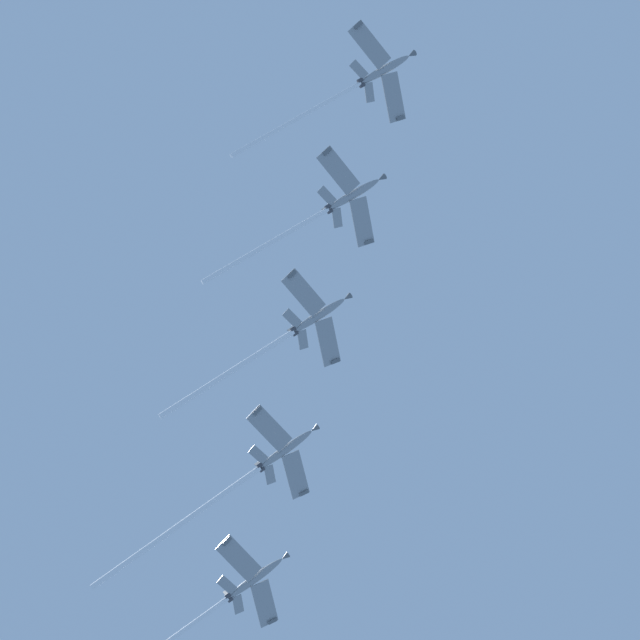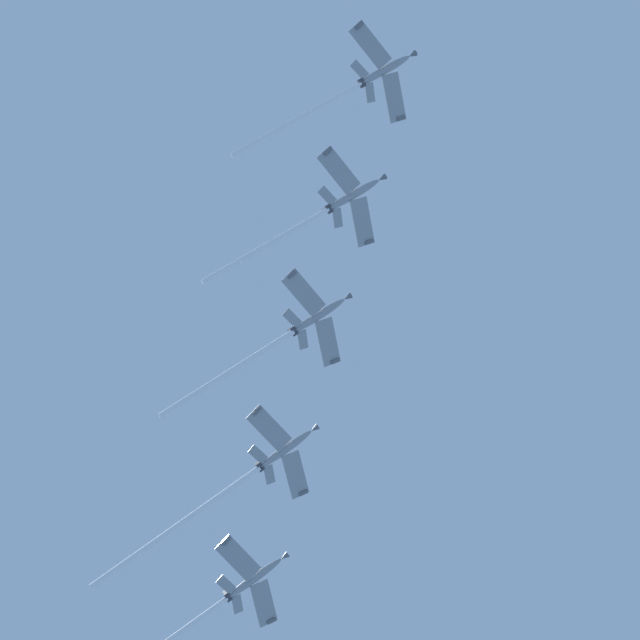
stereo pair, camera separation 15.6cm
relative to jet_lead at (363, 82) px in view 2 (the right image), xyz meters
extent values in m
ellipsoid|color=gray|center=(4.28, -1.97, 2.58)|extent=(10.82, 6.12, 6.97)
cone|color=#595E60|center=(9.62, -4.42, 5.81)|extent=(2.30, 1.92, 1.82)
ellipsoid|color=black|center=(5.69, -2.62, 4.12)|extent=(3.04, 2.12, 2.14)
cube|color=gray|center=(5.90, 3.12, 2.11)|extent=(4.87, 9.45, 1.91)
cube|color=#595E60|center=(7.33, 6.98, 2.07)|extent=(1.74, 0.99, 0.97)
cube|color=gray|center=(1.48, -6.51, 2.11)|extent=(8.16, 9.06, 1.91)
cube|color=#595E60|center=(-0.53, -10.10, 2.07)|extent=(1.71, 1.57, 0.97)
cube|color=gray|center=(1.25, 1.93, 0.18)|extent=(2.06, 3.77, 1.01)
cube|color=gray|center=(-0.65, -2.21, 0.18)|extent=(3.66, 3.77, 1.01)
cube|color=#595E60|center=(-0.15, 0.07, 1.50)|extent=(3.21, 1.61, 3.61)
cylinder|color=#38383D|center=(-0.10, 0.54, -0.29)|extent=(1.48, 1.25, 1.18)
cylinder|color=#38383D|center=(-0.48, -0.27, -0.29)|extent=(1.48, 1.25, 1.18)
cylinder|color=white|center=(-12.13, 5.58, -7.44)|extent=(23.99, 11.57, 14.76)
ellipsoid|color=gray|center=(-2.20, 19.85, -6.25)|extent=(10.96, 5.97, 6.77)
cone|color=#595E60|center=(3.24, 17.48, -3.14)|extent=(2.29, 1.89, 1.80)
ellipsoid|color=black|center=(-0.75, 19.22, -4.74)|extent=(3.06, 2.08, 2.10)
cube|color=gray|center=(-0.69, 24.97, -6.71)|extent=(4.74, 9.42, 1.85)
cube|color=#595E60|center=(0.66, 28.86, -6.74)|extent=(1.74, 0.97, 0.94)
cube|color=gray|center=(-4.93, 15.26, -6.71)|extent=(8.09, 9.13, 1.85)
cube|color=#595E60|center=(-6.87, 11.63, -6.74)|extent=(1.73, 1.56, 0.94)
cube|color=gray|center=(-5.35, 23.71, -8.56)|extent=(2.01, 3.75, 0.98)
cube|color=gray|center=(-7.18, 19.54, -8.56)|extent=(3.64, 3.80, 0.98)
cube|color=#595E60|center=(-6.70, 21.81, -7.23)|extent=(3.21, 1.54, 3.59)
cylinder|color=#38383D|center=(-6.69, 22.30, -9.02)|extent=(1.47, 1.24, 1.17)
cylinder|color=#38383D|center=(-7.05, 21.48, -9.02)|extent=(1.47, 1.24, 1.17)
cylinder|color=white|center=(-18.18, 26.83, -15.48)|extent=(23.02, 10.71, 13.51)
ellipsoid|color=gray|center=(-9.17, 40.87, -13.84)|extent=(10.87, 5.95, 6.99)
cone|color=#595E60|center=(-3.80, 38.52, -10.60)|extent=(2.30, 1.89, 1.82)
ellipsoid|color=black|center=(-7.75, 40.25, -12.30)|extent=(3.05, 2.07, 2.14)
cube|color=gray|center=(-7.64, 45.99, -14.31)|extent=(4.71, 9.42, 1.91)
cube|color=#595E60|center=(-6.29, 49.87, -14.35)|extent=(1.73, 0.96, 0.97)
cube|color=gray|center=(-11.90, 36.28, -14.31)|extent=(8.07, 9.11, 1.91)
cube|color=#595E60|center=(-13.84, 32.66, -14.35)|extent=(1.72, 1.55, 0.97)
cube|color=gray|center=(-12.27, 44.72, -16.25)|extent=(2.00, 3.75, 1.01)
cube|color=gray|center=(-14.10, 40.54, -16.25)|extent=(3.63, 3.79, 1.01)
cube|color=#595E60|center=(-13.64, 42.83, -14.93)|extent=(3.24, 1.55, 3.61)
cylinder|color=#38383D|center=(-13.60, 43.31, -16.73)|extent=(1.48, 1.24, 1.18)
cylinder|color=#38383D|center=(-13.96, 42.48, -16.73)|extent=(1.48, 1.24, 1.18)
cylinder|color=white|center=(-25.45, 48.01, -23.76)|extent=(23.90, 11.25, 14.78)
ellipsoid|color=gray|center=(-15.91, 64.05, -22.18)|extent=(10.85, 6.22, 6.83)
cone|color=#595E60|center=(-10.55, 61.53, -19.04)|extent=(2.30, 1.93, 1.81)
ellipsoid|color=black|center=(-14.49, 63.38, -20.67)|extent=(3.05, 2.13, 2.11)
cube|color=gray|center=(-14.26, 69.13, -22.65)|extent=(4.95, 9.46, 1.86)
cube|color=#595E60|center=(-12.81, 72.97, -22.68)|extent=(1.75, 1.00, 0.95)
cube|color=gray|center=(-18.76, 59.53, -22.65)|extent=(8.22, 9.05, 1.86)
cube|color=#595E60|center=(-20.79, 55.95, -22.68)|extent=(1.72, 1.58, 0.95)
cube|color=gray|center=(-18.94, 67.99, -24.53)|extent=(2.10, 3.78, 0.99)
cube|color=gray|center=(-20.88, 63.86, -24.53)|extent=(3.68, 3.77, 0.99)
cube|color=#595E60|center=(-20.34, 66.13, -23.20)|extent=(3.18, 1.62, 3.60)
cylinder|color=#38383D|center=(-20.32, 66.61, -24.99)|extent=(1.48, 1.26, 1.18)
cylinder|color=#38383D|center=(-20.70, 65.80, -24.99)|extent=(1.48, 1.26, 1.18)
cylinder|color=white|center=(-34.83, 72.92, -33.38)|extent=(29.19, 14.41, 17.50)
ellipsoid|color=gray|center=(-22.06, 85.61, -31.15)|extent=(10.95, 5.95, 6.81)
cone|color=#595E60|center=(-16.63, 83.24, -28.02)|extent=(2.29, 1.89, 1.81)
ellipsoid|color=black|center=(-20.62, 84.98, -29.63)|extent=(3.05, 2.07, 2.10)
cube|color=gray|center=(-20.55, 90.73, -31.61)|extent=(4.72, 9.42, 1.86)
cube|color=#595E60|center=(-19.21, 94.62, -31.64)|extent=(1.74, 0.96, 0.95)
cube|color=gray|center=(-24.78, 81.01, -31.61)|extent=(8.08, 9.13, 1.86)
cube|color=#595E60|center=(-26.71, 77.38, -31.64)|extent=(1.73, 1.56, 0.95)
cube|color=gray|center=(-25.21, 89.46, -33.48)|extent=(2.00, 3.74, 0.98)
cube|color=gray|center=(-27.02, 85.28, -33.48)|extent=(3.63, 3.80, 0.98)
cube|color=#595E60|center=(-26.55, 87.56, -32.15)|extent=(3.22, 1.53, 3.60)
cylinder|color=#38383D|center=(-26.54, 88.05, -33.94)|extent=(1.47, 1.24, 1.17)
cylinder|color=#38383D|center=(-26.90, 87.22, -33.94)|extent=(1.47, 1.24, 1.17)
camera|label=1|loc=(-7.60, -11.64, -174.31)|focal=51.15mm
camera|label=2|loc=(-7.76, -11.65, -174.31)|focal=51.15mm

